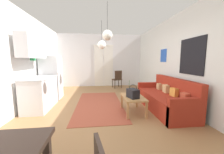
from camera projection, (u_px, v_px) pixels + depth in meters
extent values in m
cube|color=#996D44|center=(104.00, 113.00, 3.63)|extent=(5.06, 7.89, 0.10)
cube|color=silver|center=(100.00, 61.00, 7.09)|extent=(4.66, 0.10, 2.80)
cube|color=white|center=(99.00, 66.00, 7.06)|extent=(0.49, 0.02, 2.19)
cube|color=white|center=(108.00, 66.00, 7.12)|extent=(0.49, 0.02, 2.19)
cube|color=white|center=(104.00, 45.00, 6.94)|extent=(1.09, 0.03, 0.06)
cube|color=silver|center=(183.00, 61.00, 3.71)|extent=(0.10, 7.49, 2.80)
cube|color=black|center=(191.00, 56.00, 3.29)|extent=(0.02, 0.86, 0.93)
cube|color=blue|center=(163.00, 56.00, 4.68)|extent=(0.02, 0.38, 0.45)
cube|color=white|center=(11.00, 61.00, 3.19)|extent=(0.10, 7.49, 2.80)
cube|color=green|center=(33.00, 54.00, 4.13)|extent=(0.02, 0.32, 0.40)
cube|color=#9E4733|center=(99.00, 104.00, 4.19)|extent=(1.41, 2.90, 0.01)
cube|color=maroon|center=(163.00, 102.00, 3.72)|extent=(0.83, 2.08, 0.45)
cube|color=maroon|center=(174.00, 94.00, 3.73)|extent=(0.15, 2.08, 0.91)
cube|color=maroon|center=(186.00, 112.00, 2.74)|extent=(0.83, 0.11, 0.62)
cube|color=maroon|center=(149.00, 91.00, 4.68)|extent=(0.83, 0.11, 0.62)
cube|color=#B74C33|center=(185.00, 97.00, 3.06)|extent=(0.15, 0.20, 0.21)
cube|color=gold|center=(174.00, 92.00, 3.49)|extent=(0.15, 0.23, 0.22)
cube|color=tan|center=(166.00, 89.00, 3.89)|extent=(0.14, 0.24, 0.24)
cube|color=tan|center=(159.00, 86.00, 4.34)|extent=(0.14, 0.19, 0.19)
cube|color=#B27F4C|center=(133.00, 97.00, 3.46)|extent=(0.54, 0.85, 0.04)
cube|color=#B27F4C|center=(128.00, 111.00, 3.08)|extent=(0.05, 0.05, 0.41)
cube|color=#B27F4C|center=(146.00, 110.00, 3.13)|extent=(0.05, 0.05, 0.41)
cube|color=#B27F4C|center=(122.00, 101.00, 3.84)|extent=(0.05, 0.05, 0.41)
cube|color=#B27F4C|center=(137.00, 100.00, 3.90)|extent=(0.05, 0.05, 0.41)
cylinder|color=beige|center=(129.00, 92.00, 3.49)|extent=(0.08, 0.08, 0.21)
cylinder|color=#477F42|center=(129.00, 84.00, 3.47)|extent=(0.01, 0.01, 0.22)
cube|color=black|center=(133.00, 93.00, 3.32)|extent=(0.30, 0.36, 0.23)
torus|color=black|center=(133.00, 88.00, 3.30)|extent=(0.20, 0.01, 0.20)
cube|color=white|center=(52.00, 78.00, 4.76)|extent=(0.63, 0.64, 1.56)
cube|color=#4C4C51|center=(60.00, 72.00, 4.78)|extent=(0.01, 0.61, 0.01)
cylinder|color=#B7BABF|center=(59.00, 68.00, 4.58)|extent=(0.02, 0.02, 0.22)
cylinder|color=#B7BABF|center=(60.00, 81.00, 4.64)|extent=(0.02, 0.02, 0.34)
cube|color=silver|center=(41.00, 93.00, 3.79)|extent=(0.59, 1.22, 0.89)
cube|color=#B7BABF|center=(39.00, 78.00, 3.73)|extent=(0.62, 1.25, 0.03)
cube|color=#999BA0|center=(37.00, 80.00, 3.59)|extent=(0.36, 0.40, 0.10)
cylinder|color=#B7BABF|center=(28.00, 75.00, 3.54)|extent=(0.02, 0.02, 0.20)
cube|color=silver|center=(32.00, 47.00, 3.60)|extent=(0.32, 1.10, 0.63)
cylinder|color=#382619|center=(119.00, 83.00, 6.92)|extent=(0.03, 0.03, 0.42)
cylinder|color=#382619|center=(112.00, 83.00, 6.78)|extent=(0.03, 0.03, 0.42)
cylinder|color=#382619|center=(121.00, 84.00, 6.60)|extent=(0.03, 0.03, 0.42)
cylinder|color=#382619|center=(115.00, 85.00, 6.47)|extent=(0.03, 0.03, 0.42)
cube|color=#382619|center=(117.00, 79.00, 6.67)|extent=(0.51, 0.50, 0.04)
cube|color=#382619|center=(118.00, 75.00, 6.47)|extent=(0.37, 0.13, 0.46)
cylinder|color=black|center=(107.00, 16.00, 3.12)|extent=(0.01, 0.01, 0.66)
sphere|color=white|center=(107.00, 35.00, 3.18)|extent=(0.25, 0.25, 0.25)
cylinder|color=black|center=(101.00, 31.00, 4.58)|extent=(0.01, 0.01, 0.69)
sphere|color=white|center=(102.00, 45.00, 4.64)|extent=(0.30, 0.30, 0.30)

